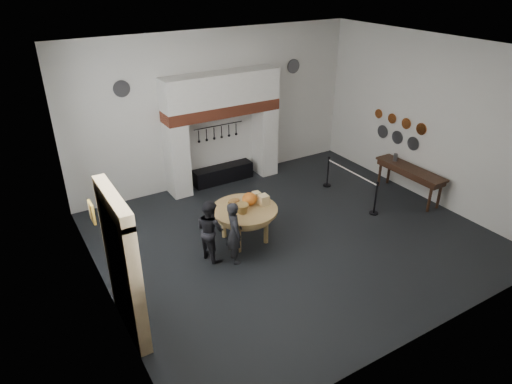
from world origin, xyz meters
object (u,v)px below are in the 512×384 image
iron_range (223,174)px  work_table (245,210)px  visitor_near (234,233)px  barrier_post_near (376,199)px  barrier_post_far (328,172)px  visitor_far (210,230)px  side_table (411,169)px

iron_range → work_table: size_ratio=1.19×
visitor_near → barrier_post_near: (4.27, -0.05, -0.30)m
barrier_post_far → visitor_near: bearing=-155.5°
visitor_far → barrier_post_near: bearing=-108.9°
iron_range → side_table: (4.10, -3.67, 0.62)m
iron_range → barrier_post_near: bearing=-56.9°
iron_range → barrier_post_near: 4.70m
work_table → barrier_post_far: barrier_post_far is taller
side_table → barrier_post_far: 2.36m
barrier_post_near → visitor_near: bearing=179.3°
visitor_near → barrier_post_far: (4.27, 1.95, -0.30)m
side_table → barrier_post_far: bearing=131.5°
iron_range → barrier_post_far: bearing=-37.0°
barrier_post_far → barrier_post_near: bearing=-90.0°
iron_range → visitor_near: (-1.71, -3.88, 0.50)m
work_table → side_table: bearing=-4.7°
iron_range → barrier_post_far: size_ratio=2.11×
iron_range → visitor_near: visitor_near is taller
work_table → barrier_post_near: bearing=-10.7°
visitor_near → visitor_far: 0.57m
barrier_post_near → barrier_post_far: bearing=90.0°
visitor_far → side_table: size_ratio=0.67×
visitor_near → visitor_far: (-0.40, 0.40, -0.01)m
iron_range → barrier_post_far: barrier_post_far is taller
side_table → barrier_post_near: size_ratio=2.44×
work_table → visitor_near: 0.90m
visitor_far → visitor_near: bearing=-148.4°
visitor_near → barrier_post_far: 4.70m
iron_range → side_table: 5.54m
iron_range → visitor_far: (-2.11, -3.48, 0.48)m
side_table → barrier_post_near: bearing=-170.3°
side_table → barrier_post_far: (-1.54, 1.74, -0.42)m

